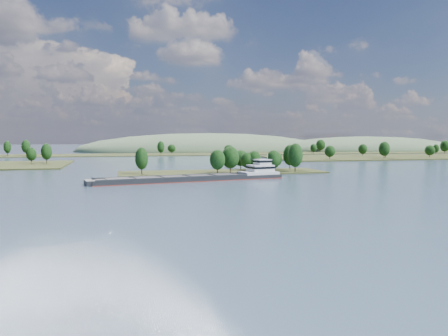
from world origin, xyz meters
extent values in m
plane|color=#3A4F64|center=(0.00, 120.00, 0.00)|extent=(1800.00, 1800.00, 0.00)
cube|color=#2C3316|center=(0.00, 180.00, 0.00)|extent=(100.00, 30.00, 1.20)
cylinder|color=black|center=(22.67, 169.91, 2.34)|extent=(0.50, 0.50, 3.48)
ellipsoid|color=black|center=(22.67, 169.91, 6.77)|extent=(6.72, 6.72, 8.95)
cylinder|color=black|center=(12.67, 192.14, 2.24)|extent=(0.50, 0.50, 3.28)
ellipsoid|color=black|center=(12.67, 192.14, 6.41)|extent=(8.62, 8.62, 8.43)
cylinder|color=black|center=(1.78, 172.09, 2.64)|extent=(0.50, 0.50, 4.08)
ellipsoid|color=black|center=(1.78, 172.09, 7.82)|extent=(8.57, 8.57, 10.48)
cylinder|color=black|center=(13.09, 182.18, 2.11)|extent=(0.50, 0.50, 3.02)
ellipsoid|color=black|center=(13.09, 182.18, 5.94)|extent=(6.66, 6.66, 7.76)
cylinder|color=black|center=(-5.44, 168.06, 2.43)|extent=(0.50, 0.50, 3.65)
ellipsoid|color=black|center=(-5.44, 168.06, 7.07)|extent=(7.25, 7.25, 9.40)
cylinder|color=black|center=(-39.49, 174.87, 2.60)|extent=(0.50, 0.50, 4.01)
ellipsoid|color=black|center=(-39.49, 174.87, 7.70)|extent=(5.95, 5.95, 10.30)
cylinder|color=black|center=(16.70, 181.72, 2.24)|extent=(0.50, 0.50, 3.27)
ellipsoid|color=black|center=(16.70, 181.72, 6.40)|extent=(6.83, 6.83, 8.42)
cylinder|color=black|center=(37.23, 184.54, 2.72)|extent=(0.50, 0.50, 4.23)
ellipsoid|color=black|center=(37.23, 184.54, 8.10)|extent=(7.25, 7.25, 10.89)
cylinder|color=black|center=(33.67, 169.38, 2.88)|extent=(0.50, 0.50, 4.55)
ellipsoid|color=black|center=(33.67, 169.38, 8.66)|extent=(7.36, 7.36, 11.70)
cylinder|color=black|center=(28.84, 185.13, 2.13)|extent=(0.50, 0.50, 3.06)
ellipsoid|color=black|center=(28.84, 185.13, 6.02)|extent=(8.17, 8.17, 7.87)
cylinder|color=black|center=(-93.92, 269.01, 2.86)|extent=(0.50, 0.50, 4.12)
ellipsoid|color=black|center=(-93.92, 269.01, 8.09)|extent=(6.64, 6.64, 10.59)
cylinder|color=black|center=(-102.93, 269.04, 2.45)|extent=(0.50, 0.50, 3.30)
ellipsoid|color=black|center=(-102.93, 269.04, 6.65)|extent=(6.39, 6.39, 8.50)
cube|color=#2C3316|center=(230.00, 300.00, 0.00)|extent=(320.00, 90.00, 1.60)
cylinder|color=black|center=(103.90, 268.76, 2.49)|extent=(0.50, 0.50, 3.38)
ellipsoid|color=black|center=(103.90, 268.76, 6.79)|extent=(7.84, 7.84, 8.69)
cylinder|color=black|center=(263.01, 336.59, 2.96)|extent=(0.50, 0.50, 4.33)
ellipsoid|color=black|center=(263.01, 336.59, 8.46)|extent=(8.75, 8.75, 11.12)
cylinder|color=black|center=(198.73, 278.53, 2.41)|extent=(0.50, 0.50, 3.22)
ellipsoid|color=black|center=(198.73, 278.53, 6.50)|extent=(8.20, 8.20, 8.27)
cylinder|color=black|center=(149.31, 268.15, 2.95)|extent=(0.50, 0.50, 4.29)
ellipsoid|color=black|center=(149.31, 268.15, 8.41)|extent=(8.50, 8.50, 11.04)
cylinder|color=black|center=(158.39, 279.51, 2.37)|extent=(0.50, 0.50, 3.15)
ellipsoid|color=black|center=(158.39, 279.51, 6.37)|extent=(5.49, 5.49, 8.09)
cylinder|color=black|center=(159.68, 315.01, 2.51)|extent=(0.50, 0.50, 3.42)
ellipsoid|color=black|center=(159.68, 315.01, 6.86)|extent=(7.88, 7.88, 8.80)
cylinder|color=black|center=(246.84, 329.31, 2.39)|extent=(0.50, 0.50, 3.18)
ellipsoid|color=black|center=(246.84, 329.31, 6.43)|extent=(5.79, 5.79, 8.17)
cube|color=#2C3316|center=(0.00, 400.00, 0.00)|extent=(900.00, 60.00, 1.20)
cylinder|color=black|center=(-145.30, 397.64, 2.78)|extent=(0.50, 0.50, 4.36)
ellipsoid|color=black|center=(-145.30, 397.64, 8.32)|extent=(6.44, 6.44, 11.20)
cylinder|color=black|center=(144.59, 381.90, 2.19)|extent=(0.50, 0.50, 3.19)
ellipsoid|color=black|center=(144.59, 381.90, 6.24)|extent=(6.73, 6.73, 8.19)
cylinder|color=black|center=(2.81, 405.71, 2.15)|extent=(0.50, 0.50, 3.10)
ellipsoid|color=black|center=(2.81, 405.71, 6.09)|extent=(8.07, 8.07, 7.96)
cylinder|color=black|center=(169.83, 417.13, 2.86)|extent=(0.50, 0.50, 4.52)
ellipsoid|color=black|center=(169.83, 417.13, 8.60)|extent=(10.30, 10.30, 11.61)
cylinder|color=black|center=(-129.56, 395.95, 2.91)|extent=(0.50, 0.50, 4.63)
ellipsoid|color=black|center=(-129.56, 395.95, 8.80)|extent=(7.73, 7.73, 11.90)
cylinder|color=black|center=(57.21, 389.33, 2.08)|extent=(0.50, 0.50, 2.95)
ellipsoid|color=black|center=(57.21, 389.33, 5.83)|extent=(8.99, 8.99, 7.59)
cylinder|color=black|center=(-10.25, 381.89, 2.72)|extent=(0.50, 0.50, 4.24)
ellipsoid|color=black|center=(-10.25, 381.89, 8.11)|extent=(6.75, 6.75, 10.90)
ellipsoid|color=#445B3F|center=(260.00, 470.00, 0.00)|extent=(260.00, 140.00, 36.00)
ellipsoid|color=#445B3F|center=(60.00, 500.00, 0.00)|extent=(320.00, 160.00, 44.00)
cube|color=black|center=(-21.40, 144.62, 0.49)|extent=(78.90, 23.90, 2.16)
cube|color=maroon|center=(-21.40, 144.62, 0.05)|extent=(79.13, 24.13, 0.25)
cube|color=black|center=(-29.99, 147.92, 1.86)|extent=(59.84, 11.44, 0.78)
cube|color=black|center=(-28.24, 138.47, 1.86)|extent=(59.84, 11.44, 0.78)
cube|color=black|center=(-29.11, 143.19, 1.72)|extent=(59.44, 19.37, 0.29)
cube|color=black|center=(-50.32, 139.27, 2.01)|extent=(10.14, 9.51, 0.34)
cube|color=black|center=(-39.72, 141.23, 2.01)|extent=(10.14, 9.51, 0.34)
cube|color=black|center=(-29.11, 143.19, 2.01)|extent=(10.14, 9.51, 0.34)
cube|color=black|center=(-18.51, 145.15, 2.01)|extent=(10.14, 9.51, 0.34)
cube|color=black|center=(-7.91, 147.11, 2.01)|extent=(10.14, 9.51, 0.34)
cube|color=black|center=(-60.44, 137.40, 0.88)|extent=(4.50, 9.21, 1.96)
cylinder|color=black|center=(-59.48, 137.58, 2.25)|extent=(0.27, 0.27, 2.16)
cube|color=silver|center=(8.48, 150.14, 2.16)|extent=(17.13, 12.11, 1.18)
cube|color=silver|center=(9.44, 150.32, 4.12)|extent=(11.07, 9.49, 2.94)
cube|color=black|center=(9.44, 150.32, 4.51)|extent=(11.29, 9.72, 0.88)
cube|color=silver|center=(10.41, 150.50, 6.67)|extent=(6.85, 6.85, 2.16)
cube|color=black|center=(10.41, 150.50, 7.06)|extent=(7.08, 7.08, 0.78)
cube|color=silver|center=(10.41, 150.50, 7.84)|extent=(7.31, 7.31, 0.20)
cylinder|color=silver|center=(12.82, 150.95, 9.02)|extent=(0.23, 0.23, 2.55)
cylinder|color=black|center=(6.02, 152.68, 8.04)|extent=(0.57, 0.57, 1.18)
camera|label=1|loc=(-50.66, -27.59, 17.72)|focal=35.00mm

